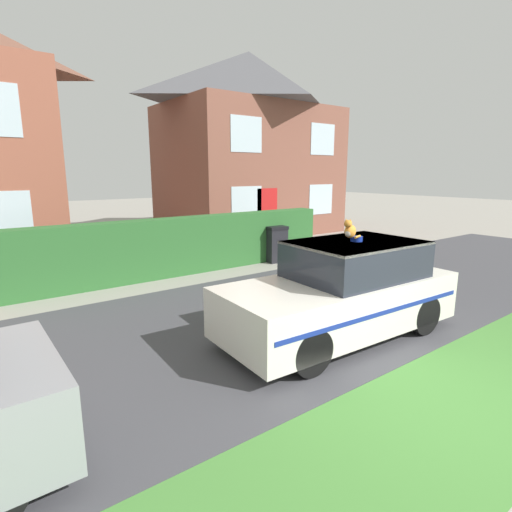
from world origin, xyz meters
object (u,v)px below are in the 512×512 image
object	(u,v)px
police_car	(343,292)
cat	(350,230)
house_right	(249,143)
wheelie_bin	(275,244)

from	to	relation	value
police_car	cat	world-z (taller)	cat
cat	house_right	bearing A→B (deg)	-137.63
wheelie_bin	police_car	bearing A→B (deg)	-112.73
police_car	house_right	size ratio (longest dim) A/B	0.54
house_right	wheelie_bin	size ratio (longest dim) A/B	7.05
police_car	cat	bearing A→B (deg)	104.51
house_right	wheelie_bin	xyz separation A→B (m)	(-3.16, -5.76, -3.43)
cat	wheelie_bin	xyz separation A→B (m)	(2.73, 5.19, -1.25)
police_car	wheelie_bin	size ratio (longest dim) A/B	3.78
police_car	cat	xyz separation A→B (m)	(0.02, -0.07, 1.04)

